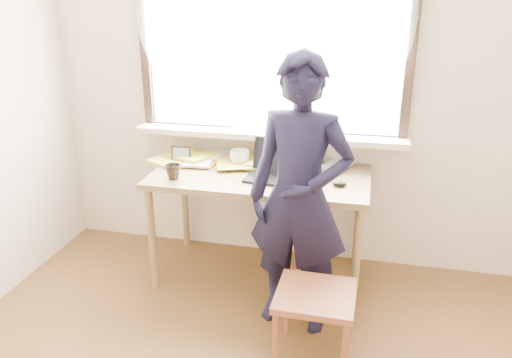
% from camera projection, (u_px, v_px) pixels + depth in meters
% --- Properties ---
extents(room_shell, '(3.52, 4.02, 2.61)m').
position_uv_depth(room_shell, '(216.00, 64.00, 1.54)').
color(room_shell, beige).
rests_on(room_shell, ground).
extents(desk, '(1.39, 0.69, 0.74)m').
position_uv_depth(desk, '(260.00, 185.00, 3.22)').
color(desk, olive).
rests_on(desk, ground).
extents(laptop, '(0.36, 0.30, 0.23)m').
position_uv_depth(laptop, '(275.00, 169.00, 3.13)').
color(laptop, black).
rests_on(laptop, desk).
extents(mug_white, '(0.15, 0.15, 0.10)m').
position_uv_depth(mug_white, '(240.00, 158.00, 3.34)').
color(mug_white, white).
rests_on(mug_white, desk).
extents(mug_dark, '(0.11, 0.11, 0.09)m').
position_uv_depth(mug_dark, '(173.00, 172.00, 3.10)').
color(mug_dark, black).
rests_on(mug_dark, desk).
extents(mouse, '(0.09, 0.06, 0.03)m').
position_uv_depth(mouse, '(339.00, 184.00, 2.99)').
color(mouse, black).
rests_on(mouse, desk).
extents(desk_clutter, '(0.85, 0.48, 0.05)m').
position_uv_depth(desk_clutter, '(208.00, 159.00, 3.41)').
color(desk_clutter, white).
rests_on(desk_clutter, desk).
extents(book_a, '(0.28, 0.31, 0.02)m').
position_uv_depth(book_a, '(218.00, 156.00, 3.50)').
color(book_a, white).
rests_on(book_a, desk).
extents(book_b, '(0.23, 0.27, 0.02)m').
position_uv_depth(book_b, '(326.00, 163.00, 3.37)').
color(book_b, white).
rests_on(book_b, desk).
extents(picture_frame, '(0.14, 0.02, 0.11)m').
position_uv_depth(picture_frame, '(181.00, 155.00, 3.39)').
color(picture_frame, black).
rests_on(picture_frame, desk).
extents(work_chair, '(0.40, 0.39, 0.41)m').
position_uv_depth(work_chair, '(315.00, 303.00, 2.56)').
color(work_chair, brown).
rests_on(work_chair, ground).
extents(person, '(0.62, 0.45, 1.58)m').
position_uv_depth(person, '(299.00, 198.00, 2.72)').
color(person, black).
rests_on(person, ground).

